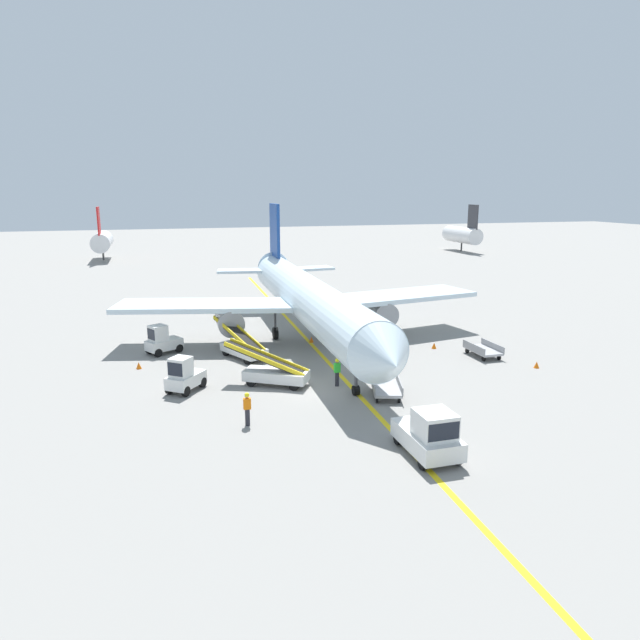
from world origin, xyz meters
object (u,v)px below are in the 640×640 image
at_px(airliner, 307,298).
at_px(ground_crew_wing_walker, 247,408).
at_px(baggage_tug_near_wing, 184,376).
at_px(baggage_cart_loaded, 483,350).
at_px(safety_cone_nose_right, 311,340).
at_px(pushback_tug, 429,435).
at_px(belt_loader_aft_hold, 243,347).
at_px(safety_cone_wingtip_right, 139,365).
at_px(baggage_cart_empty_trailing, 386,388).
at_px(ground_crew_marshaller, 337,371).
at_px(baggage_tug_by_cargo_door, 162,341).
at_px(belt_loader_forward_hold, 274,372).
at_px(safety_cone_nose_left, 537,365).
at_px(safety_cone_wingtip_left, 434,346).

bearing_deg(airliner, ground_crew_wing_walker, -115.50).
distance_m(baggage_tug_near_wing, baggage_cart_loaded, 20.49).
bearing_deg(safety_cone_nose_right, pushback_tug, -90.57).
xyz_separation_m(airliner, pushback_tug, (0.08, -20.17, -2.42)).
bearing_deg(safety_cone_nose_right, baggage_tug_near_wing, -139.40).
bearing_deg(belt_loader_aft_hold, safety_cone_wingtip_right, -174.77).
distance_m(baggage_cart_empty_trailing, ground_crew_marshaller, 3.23).
bearing_deg(baggage_tug_near_wing, baggage_tug_by_cargo_door, 97.00).
height_order(belt_loader_forward_hold, safety_cone_nose_right, belt_loader_forward_hold).
relative_size(ground_crew_wing_walker, safety_cone_nose_left, 3.86).
xyz_separation_m(baggage_tug_near_wing, safety_cone_nose_left, (22.34, -1.86, -0.71)).
xyz_separation_m(ground_crew_wing_walker, safety_cone_nose_left, (19.65, 4.06, -0.69)).
height_order(pushback_tug, safety_cone_wingtip_left, pushback_tug).
distance_m(belt_loader_aft_hold, safety_cone_wingtip_right, 6.95).
height_order(belt_loader_forward_hold, safety_cone_nose_left, belt_loader_forward_hold).
height_order(airliner, baggage_cart_empty_trailing, airliner).
bearing_deg(baggage_cart_empty_trailing, pushback_tug, -98.54).
relative_size(baggage_tug_by_cargo_door, baggage_cart_loaded, 0.72).
bearing_deg(safety_cone_nose_right, baggage_tug_by_cargo_door, -179.93).
relative_size(airliner, belt_loader_aft_hold, 6.97).
bearing_deg(belt_loader_aft_hold, baggage_cart_empty_trailing, -56.19).
height_order(baggage_tug_near_wing, baggage_cart_loaded, baggage_tug_near_wing).
distance_m(baggage_tug_by_cargo_door, safety_cone_nose_left, 25.59).
bearing_deg(baggage_cart_loaded, baggage_tug_by_cargo_door, 161.95).
relative_size(belt_loader_aft_hold, safety_cone_nose_right, 11.51).
relative_size(safety_cone_nose_right, safety_cone_wingtip_left, 1.00).
bearing_deg(baggage_tug_near_wing, ground_crew_marshaller, -10.26).
bearing_deg(ground_crew_wing_walker, baggage_tug_by_cargo_door, 104.51).
xyz_separation_m(baggage_tug_near_wing, ground_crew_marshaller, (8.73, -1.58, -0.02)).
bearing_deg(airliner, belt_loader_forward_hold, -116.26).
height_order(pushback_tug, baggage_tug_near_wing, pushback_tug).
xyz_separation_m(baggage_tug_by_cargo_door, safety_cone_nose_right, (10.98, 0.01, -0.71)).
bearing_deg(belt_loader_forward_hold, safety_cone_wingtip_right, 144.46).
bearing_deg(baggage_cart_empty_trailing, safety_cone_wingtip_right, 145.70).
height_order(baggage_tug_near_wing, ground_crew_wing_walker, baggage_tug_near_wing).
height_order(baggage_cart_loaded, safety_cone_wingtip_right, baggage_cart_loaded).
height_order(pushback_tug, safety_cone_wingtip_right, pushback_tug).
bearing_deg(belt_loader_forward_hold, airliner, 63.74).
xyz_separation_m(baggage_tug_by_cargo_door, safety_cone_nose_left, (23.39, -10.36, -0.71)).
xyz_separation_m(baggage_cart_empty_trailing, safety_cone_nose_right, (-0.93, 12.48, -0.25)).
bearing_deg(ground_crew_marshaller, safety_cone_nose_right, 83.19).
bearing_deg(safety_cone_nose_right, baggage_cart_loaded, -33.75).
bearing_deg(safety_cone_nose_left, pushback_tug, -142.63).
distance_m(baggage_tug_by_cargo_door, belt_loader_aft_hold, 5.95).
distance_m(baggage_tug_by_cargo_door, belt_loader_forward_hold, 10.83).
bearing_deg(belt_loader_aft_hold, safety_cone_wingtip_left, -6.44).
relative_size(baggage_cart_empty_trailing, ground_crew_marshaller, 2.25).
distance_m(pushback_tug, safety_cone_nose_left, 15.88).
height_order(airliner, safety_cone_wingtip_left, airliner).
bearing_deg(baggage_cart_loaded, ground_crew_marshaller, -165.21).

